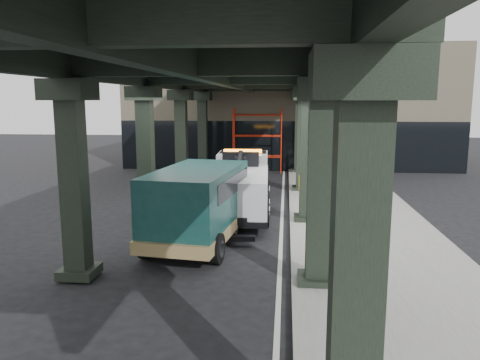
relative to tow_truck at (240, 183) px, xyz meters
The scene contains 8 objects.
ground 3.71m from the tow_truck, 90.09° to the right, with size 90.00×90.00×0.00m, color black.
sidewalk 4.88m from the tow_truck, 18.44° to the right, with size 5.00×40.00×0.15m, color gray.
lane_stripe 2.57m from the tow_truck, 41.49° to the right, with size 0.12×38.00×0.01m, color silver.
viaduct 4.50m from the tow_truck, 105.13° to the right, with size 7.40×32.00×6.40m.
building 16.85m from the tow_truck, 83.11° to the left, with size 22.00×10.00×8.00m, color #C6B793.
scaffolding 11.18m from the tow_truck, 90.03° to the left, with size 3.08×0.88×4.00m.
tow_truck is the anchor object (origin of this frame).
towed_van 4.17m from the tow_truck, 101.99° to the right, with size 3.01×6.19×2.42m.
Camera 1 is at (1.82, -14.93, 4.50)m, focal length 35.00 mm.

